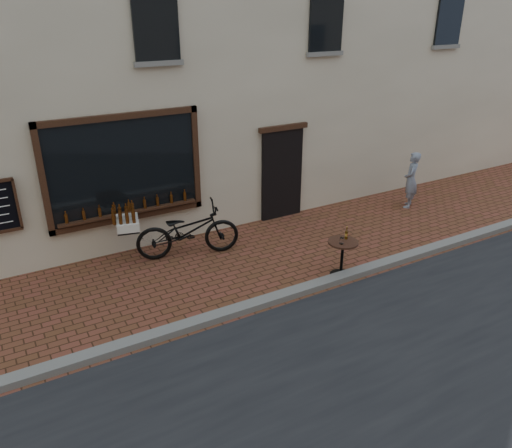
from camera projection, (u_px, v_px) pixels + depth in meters
ground at (294, 302)px, 8.97m from camera, size 90.00×90.00×0.00m
kerb at (288, 294)px, 9.11m from camera, size 90.00×0.25×0.12m
cargo_bicycle at (186, 230)px, 10.41m from camera, size 2.63×1.27×1.21m
bistro_table at (343, 251)px, 9.64m from camera, size 0.58×0.58×1.00m
pedestrian at (411, 180)px, 12.89m from camera, size 0.64×0.61×1.47m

